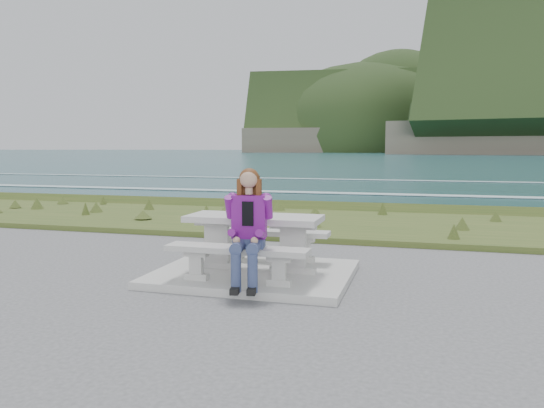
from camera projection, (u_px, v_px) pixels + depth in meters
name	position (u px, v px, depth m)	size (l,w,h in m)	color
concrete_slab	(254.00, 274.00, 7.21)	(2.60, 2.10, 0.10)	#ABAAA5
picnic_table	(254.00, 228.00, 7.14)	(1.80, 0.75, 0.75)	#ABAAA5
bench_landward	(237.00, 255.00, 6.49)	(1.80, 0.35, 0.45)	#ABAAA5
bench_seaward	(269.00, 236.00, 7.83)	(1.80, 0.35, 0.45)	#ABAAA5
grass_verge	(322.00, 226.00, 11.99)	(160.00, 4.50, 0.22)	#314F1D
shore_drop	(341.00, 211.00, 14.77)	(160.00, 0.80, 2.20)	#65564B
ocean	(384.00, 207.00, 31.39)	(1600.00, 1600.00, 0.09)	#1C4951
seated_woman	(248.00, 244.00, 6.30)	(0.50, 0.75, 1.41)	navy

